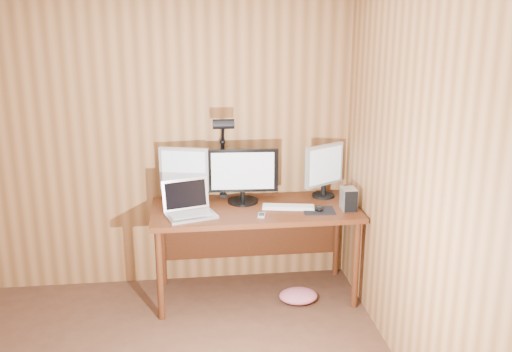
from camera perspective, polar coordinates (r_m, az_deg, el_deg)
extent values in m
plane|color=#976236|center=(4.64, -12.14, 3.78)|extent=(4.00, 0.00, 4.00)
plane|color=#976236|center=(3.01, 19.57, -3.66)|extent=(0.00, 4.00, 4.00)
cube|color=#4C220F|center=(4.44, -0.08, -3.42)|extent=(1.60, 0.70, 0.04)
cube|color=#4C220F|center=(4.83, -0.53, -5.21)|extent=(1.48, 0.02, 0.51)
cylinder|color=#4C220F|center=(4.29, -9.60, -9.79)|extent=(0.05, 0.05, 0.71)
cylinder|color=#4C220F|center=(4.82, -9.32, -6.77)|extent=(0.05, 0.05, 0.71)
cylinder|color=#4C220F|center=(4.46, 9.97, -8.76)|extent=(0.05, 0.05, 0.71)
cylinder|color=#4C220F|center=(4.97, 8.06, -5.98)|extent=(0.05, 0.05, 0.71)
cylinder|color=black|center=(4.55, -1.32, -2.51)|extent=(0.24, 0.24, 0.02)
cylinder|color=black|center=(4.54, -1.32, -1.96)|extent=(0.04, 0.04, 0.07)
cube|color=black|center=(4.48, -1.34, 0.57)|extent=(0.56, 0.07, 0.35)
cube|color=silver|center=(4.46, -1.33, 0.49)|extent=(0.49, 0.03, 0.30)
cylinder|color=black|center=(4.59, -7.08, -2.48)|extent=(0.19, 0.19, 0.02)
cylinder|color=black|center=(4.57, -7.10, -1.87)|extent=(0.04, 0.04, 0.08)
cube|color=silver|center=(4.51, -7.19, 0.70)|extent=(0.39, 0.14, 0.34)
cube|color=silver|center=(4.49, -7.26, 0.63)|extent=(0.34, 0.10, 0.29)
cylinder|color=black|center=(4.72, 6.73, -1.94)|extent=(0.18, 0.18, 0.02)
cylinder|color=black|center=(4.70, 6.75, -1.35)|extent=(0.04, 0.04, 0.08)
cube|color=silver|center=(4.64, 6.83, 1.10)|extent=(0.35, 0.23, 0.34)
cube|color=silver|center=(4.63, 7.01, 1.04)|extent=(0.29, 0.18, 0.29)
cube|color=silver|center=(4.27, -6.53, -3.93)|extent=(0.41, 0.34, 0.02)
cube|color=silver|center=(4.34, -7.07, -1.81)|extent=(0.36, 0.15, 0.24)
cube|color=black|center=(4.34, -7.07, -1.81)|extent=(0.31, 0.13, 0.20)
cube|color=#B2B2B7|center=(4.26, -6.54, -3.79)|extent=(0.33, 0.23, 0.00)
cube|color=silver|center=(4.43, 3.25, -3.11)|extent=(0.41, 0.19, 0.02)
cube|color=white|center=(4.42, 3.25, -2.99)|extent=(0.38, 0.17, 0.00)
cube|color=black|center=(4.39, 6.30, -3.45)|extent=(0.25, 0.21, 0.00)
ellipsoid|color=black|center=(4.38, 6.31, -3.21)|extent=(0.09, 0.12, 0.04)
cube|color=silver|center=(4.43, 9.24, -2.26)|extent=(0.11, 0.15, 0.17)
cube|color=black|center=(4.36, 9.50, -2.58)|extent=(0.10, 0.01, 0.16)
cube|color=silver|center=(4.25, 0.56, -3.93)|extent=(0.07, 0.11, 0.01)
cube|color=black|center=(4.25, 0.56, -3.84)|extent=(0.05, 0.07, 0.00)
cylinder|color=black|center=(4.68, 8.97, -1.59)|extent=(0.05, 0.05, 0.11)
cube|color=black|center=(4.71, -3.28, -2.15)|extent=(0.05, 0.07, 0.07)
cylinder|color=black|center=(4.63, -3.33, 0.67)|extent=(0.03, 0.03, 0.46)
sphere|color=black|center=(4.58, -3.37, 3.45)|extent=(0.05, 0.05, 0.05)
cylinder|color=black|center=(4.49, -3.33, 4.34)|extent=(0.02, 0.16, 0.19)
cylinder|color=black|center=(4.38, -3.27, 5.21)|extent=(0.16, 0.08, 0.08)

